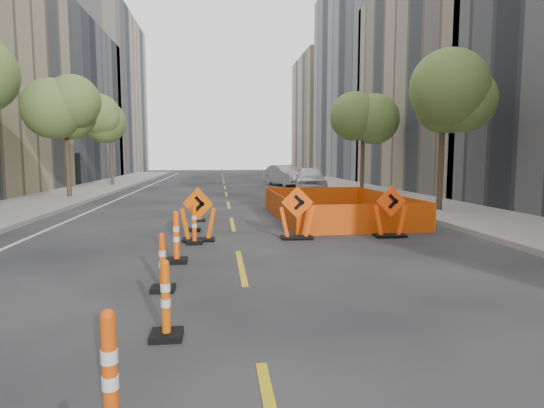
{
  "coord_description": "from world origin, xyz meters",
  "views": [
    {
      "loc": [
        -0.44,
        -5.32,
        2.31
      ],
      "look_at": [
        0.88,
        5.98,
        1.1
      ],
      "focal_mm": 30.0,
      "sensor_mm": 36.0,
      "label": 1
    }
  ],
  "objects": [
    {
      "name": "ground_plane",
      "position": [
        0.0,
        0.0,
        0.0
      ],
      "size": [
        140.0,
        140.0,
        0.0
      ],
      "primitive_type": "plane",
      "color": "black"
    },
    {
      "name": "sidewalk_right",
      "position": [
        9.0,
        12.0,
        0.07
      ],
      "size": [
        4.0,
        90.0,
        0.15
      ],
      "primitive_type": "cube",
      "color": "gray",
      "rests_on": "ground"
    },
    {
      "name": "bld_left_d",
      "position": [
        -17.0,
        39.2,
        7.0
      ],
      "size": [
        12.0,
        16.0,
        14.0
      ],
      "primitive_type": "cube",
      "color": "#4C4C51",
      "rests_on": "ground"
    },
    {
      "name": "bld_left_e",
      "position": [
        -17.0,
        55.6,
        10.0
      ],
      "size": [
        12.0,
        20.0,
        20.0
      ],
      "primitive_type": "cube",
      "color": "gray",
      "rests_on": "ground"
    },
    {
      "name": "bld_right_c",
      "position": [
        17.0,
        23.8,
        7.0
      ],
      "size": [
        12.0,
        16.0,
        14.0
      ],
      "primitive_type": "cube",
      "color": "gray",
      "rests_on": "ground"
    },
    {
      "name": "bld_right_d",
      "position": [
        17.0,
        40.2,
        10.0
      ],
      "size": [
        12.0,
        18.0,
        20.0
      ],
      "primitive_type": "cube",
      "color": "gray",
      "rests_on": "ground"
    },
    {
      "name": "bld_right_e",
      "position": [
        17.0,
        58.6,
        8.0
      ],
      "size": [
        12.0,
        14.0,
        16.0
      ],
      "primitive_type": "cube",
      "color": "tan",
      "rests_on": "ground"
    },
    {
      "name": "tree_l_c",
      "position": [
        -8.4,
        20.0,
        4.53
      ],
      "size": [
        2.8,
        2.8,
        5.95
      ],
      "color": "#382B1E",
      "rests_on": "ground"
    },
    {
      "name": "tree_l_d",
      "position": [
        -8.4,
        30.0,
        4.53
      ],
      "size": [
        2.8,
        2.8,
        5.95
      ],
      "color": "#382B1E",
      "rests_on": "ground"
    },
    {
      "name": "tree_r_b",
      "position": [
        8.4,
        12.0,
        4.53
      ],
      "size": [
        2.8,
        2.8,
        5.95
      ],
      "color": "#382B1E",
      "rests_on": "ground"
    },
    {
      "name": "tree_r_c",
      "position": [
        8.4,
        22.0,
        4.53
      ],
      "size": [
        2.8,
        2.8,
        5.95
      ],
      "color": "#382B1E",
      "rests_on": "ground"
    },
    {
      "name": "channelizer_2",
      "position": [
        -1.33,
        -1.73,
        0.55
      ],
      "size": [
        0.44,
        0.44,
        1.11
      ],
      "primitive_type": null,
      "color": "#D64409",
      "rests_on": "ground"
    },
    {
      "name": "channelizer_3",
      "position": [
        -1.13,
        0.36,
        0.51
      ],
      "size": [
        0.4,
        0.4,
        1.02
      ],
      "primitive_type": null,
      "color": "#D85209",
      "rests_on": "ground"
    },
    {
      "name": "channelizer_4",
      "position": [
        -1.42,
        2.44,
        0.51
      ],
      "size": [
        0.4,
        0.4,
        1.01
      ],
      "primitive_type": null,
      "color": "#DA4709",
      "rests_on": "ground"
    },
    {
      "name": "channelizer_5",
      "position": [
        -1.37,
        4.53,
        0.57
      ],
      "size": [
        0.45,
        0.45,
        1.13
      ],
      "primitive_type": null,
      "color": "#FF530A",
      "rests_on": "ground"
    },
    {
      "name": "channelizer_6",
      "position": [
        -1.1,
        6.61,
        0.53
      ],
      "size": [
        0.42,
        0.42,
        1.07
      ],
      "primitive_type": null,
      "color": "#DC4E09",
      "rests_on": "ground"
    },
    {
      "name": "channelizer_7",
      "position": [
        -1.22,
        8.7,
        0.51
      ],
      "size": [
        0.4,
        0.4,
        1.02
      ],
      "primitive_type": null,
      "color": "#DE4609",
      "rests_on": "ground"
    },
    {
      "name": "channelizer_8",
      "position": [
        -1.11,
        10.78,
        0.46
      ],
      "size": [
        0.36,
        0.36,
        0.92
      ],
      "primitive_type": null,
      "color": "#D55109",
      "rests_on": "ground"
    },
    {
      "name": "chevron_sign_left",
      "position": [
        -1.01,
        7.01,
        0.73
      ],
      "size": [
        1.13,
        0.92,
        1.47
      ],
      "primitive_type": null,
      "rotation": [
        0.0,
        0.0,
        -0.41
      ],
      "color": "#FF5F0A",
      "rests_on": "ground"
    },
    {
      "name": "chevron_sign_center",
      "position": [
        1.7,
        7.01,
        0.74
      ],
      "size": [
        1.06,
        0.74,
        1.47
      ],
      "primitive_type": null,
      "rotation": [
        0.0,
        0.0,
        -0.16
      ],
      "color": "#FF4E0A",
      "rests_on": "ground"
    },
    {
      "name": "chevron_sign_right",
      "position": [
        4.4,
        7.01,
        0.74
      ],
      "size": [
        1.02,
        0.65,
        1.47
      ],
      "primitive_type": null,
      "rotation": [
        0.0,
        0.0,
        0.06
      ],
      "color": "#FF430A",
      "rests_on": "ground"
    },
    {
      "name": "safety_fence",
      "position": [
        3.83,
        11.1,
        0.45
      ],
      "size": [
        4.37,
        7.28,
        0.9
      ],
      "primitive_type": null,
      "rotation": [
        0.0,
        0.0,
        0.02
      ],
      "color": "#FF550D",
      "rests_on": "ground"
    },
    {
      "name": "parked_car_near",
      "position": [
        5.5,
        23.71,
        0.82
      ],
      "size": [
        2.64,
        5.05,
        1.64
      ],
      "primitive_type": "imported",
      "rotation": [
        0.0,
        0.0,
        -0.15
      ],
      "color": "silver",
      "rests_on": "ground"
    },
    {
      "name": "parked_car_mid",
      "position": [
        4.71,
        29.58,
        0.8
      ],
      "size": [
        3.19,
        5.12,
        1.59
      ],
      "primitive_type": "imported",
      "rotation": [
        0.0,
        0.0,
        0.34
      ],
      "color": "#B6B7BD",
      "rests_on": "ground"
    },
    {
      "name": "parked_car_far",
      "position": [
        5.71,
        35.13,
        0.74
      ],
      "size": [
        2.26,
        5.15,
        1.47
      ],
      "primitive_type": "imported",
      "rotation": [
        0.0,
        0.0,
        0.04
      ],
      "color": "black",
      "rests_on": "ground"
    }
  ]
}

